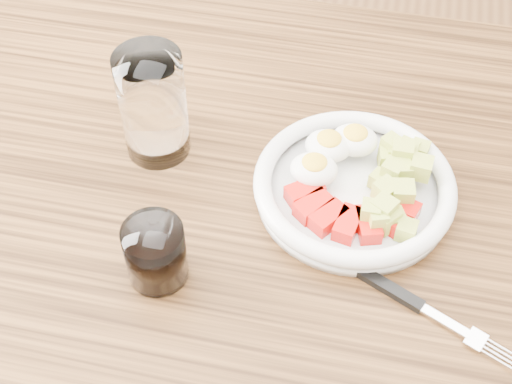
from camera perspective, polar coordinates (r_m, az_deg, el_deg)
dining_table at (r=0.95m, az=0.47°, el=-5.67°), size 1.50×0.90×0.77m
bowl at (r=0.88m, az=7.97°, el=0.66°), size 0.25×0.25×0.06m
fork at (r=0.81m, az=11.81°, el=-8.26°), size 0.20×0.10×0.01m
water_glass at (r=0.90m, az=-8.23°, el=6.88°), size 0.08×0.08×0.15m
coffee_glass at (r=0.79m, az=-8.04°, el=-4.87°), size 0.07×0.07×0.08m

